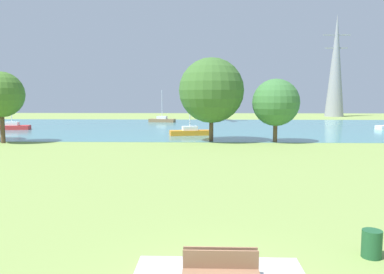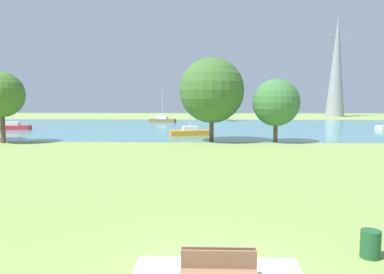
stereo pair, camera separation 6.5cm
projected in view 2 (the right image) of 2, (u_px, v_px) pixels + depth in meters
name	position (u px, v px, depth m)	size (l,w,h in m)	color
ground_plane	(209.00, 154.00, 31.13)	(160.00, 160.00, 0.00)	#7F994C
bench_facing_water	(218.00, 265.00, 9.48)	(1.80, 0.48, 0.89)	tan
litter_bin	(371.00, 244.00, 11.01)	(0.56, 0.56, 0.80)	#1E512D
water_surface	(208.00, 127.00, 58.97)	(140.00, 40.00, 0.02)	teal
sailboat_red	(13.00, 127.00, 54.44)	(4.96, 2.15, 5.60)	red
sailboat_orange	(190.00, 132.00, 46.29)	(5.01, 2.54, 5.47)	orange
sailboat_brown	(163.00, 120.00, 70.69)	(5.01, 2.46, 5.89)	brown
tree_west_near	(1.00, 95.00, 38.16)	(4.54, 4.54, 7.15)	brown
tree_mid_shore	(212.00, 90.00, 39.48)	(6.72, 6.72, 8.65)	brown
tree_west_far	(276.00, 103.00, 38.91)	(4.80, 4.80, 6.46)	brown
electricity_pylon	(336.00, 66.00, 90.54)	(6.40, 4.40, 23.89)	gray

